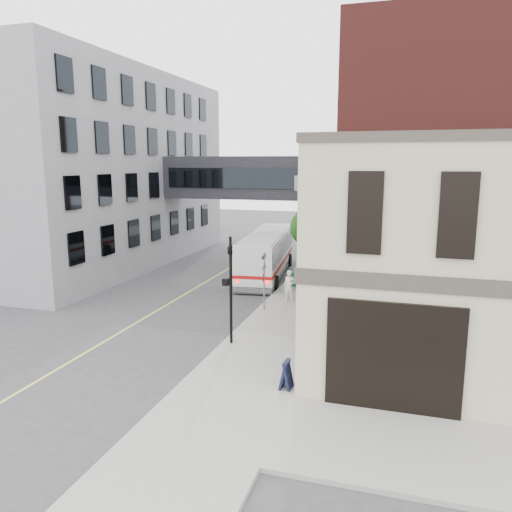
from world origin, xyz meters
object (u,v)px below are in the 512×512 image
Objects in this scene: pedestrian_a at (289,286)px; sandwich_board at (286,374)px; pedestrian_c at (308,285)px; newspaper_box at (294,279)px; bus at (267,252)px; pedestrian_b at (327,275)px.

pedestrian_a reaches higher than sandwich_board.
pedestrian_a is 1.02m from pedestrian_c.
newspaper_box is (-0.50, 3.29, -0.38)m from pedestrian_a.
bus is at bearing 114.26° from pedestrian_a.
pedestrian_b reaches higher than newspaper_box.
bus reaches higher than newspaper_box.
pedestrian_c is at bearing -96.47° from pedestrian_b.
sandwich_board is (2.34, -10.47, -0.36)m from pedestrian_a.
pedestrian_a is 3.49m from pedestrian_b.
newspaper_box is at bearing 96.93° from pedestrian_a.
pedestrian_c is 10.94m from sandwich_board.
sandwich_board is at bearing -80.82° from pedestrian_b.
bus reaches higher than pedestrian_a.
pedestrian_a reaches higher than newspaper_box.
pedestrian_c is 1.93× the size of newspaper_box.
pedestrian_a is 1.74× the size of sandwich_board.
sandwich_board is (2.84, -13.76, 0.03)m from newspaper_box.
pedestrian_a is at bearing 106.46° from sandwich_board.
newspaper_box is at bearing -49.15° from bus.
pedestrian_c is at bearing -55.76° from bus.
newspaper_box is at bearing 105.52° from sandwich_board.
bus is at bearing 154.37° from newspaper_box.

